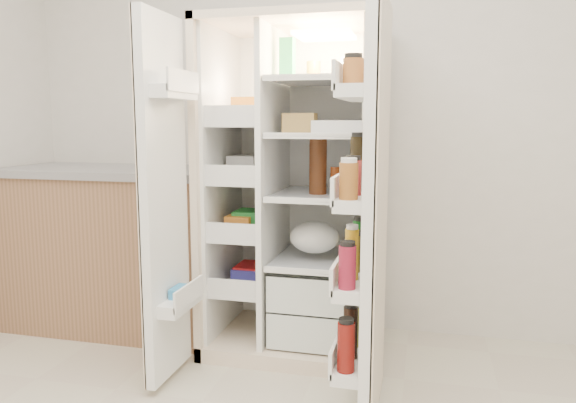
# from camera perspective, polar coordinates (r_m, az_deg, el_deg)

# --- Properties ---
(wall_back) EXTENTS (4.00, 0.02, 2.70)m
(wall_back) POSITION_cam_1_polar(r_m,az_deg,el_deg) (3.32, 5.43, 9.71)
(wall_back) COLOR silver
(wall_back) RESTS_ON floor
(refrigerator) EXTENTS (0.92, 0.70, 1.80)m
(refrigerator) POSITION_cam_1_polar(r_m,az_deg,el_deg) (3.06, 1.18, -1.53)
(refrigerator) COLOR beige
(refrigerator) RESTS_ON floor
(freezer_door) EXTENTS (0.15, 0.40, 1.72)m
(freezer_door) POSITION_cam_1_polar(r_m,az_deg,el_deg) (2.65, -12.78, -0.04)
(freezer_door) COLOR white
(freezer_door) RESTS_ON floor
(fridge_door) EXTENTS (0.17, 0.58, 1.72)m
(fridge_door) POSITION_cam_1_polar(r_m,az_deg,el_deg) (2.28, 8.63, -1.65)
(fridge_door) COLOR white
(fridge_door) RESTS_ON floor
(kitchen_counter) EXTENTS (1.37, 0.73, 0.99)m
(kitchen_counter) POSITION_cam_1_polar(r_m,az_deg,el_deg) (3.57, -16.88, -4.49)
(kitchen_counter) COLOR #936749
(kitchen_counter) RESTS_ON floor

